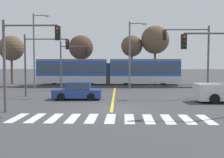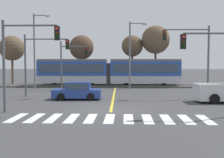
% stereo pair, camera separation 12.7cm
% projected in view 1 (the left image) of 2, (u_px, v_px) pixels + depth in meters
% --- Properties ---
extents(ground_plane, '(200.00, 200.00, 0.00)m').
position_uv_depth(ground_plane, '(112.00, 109.00, 19.39)').
color(ground_plane, '#3D3D3F').
extents(track_bed, '(120.00, 4.00, 0.18)m').
position_uv_depth(track_bed, '(115.00, 86.00, 37.07)').
color(track_bed, '#4C4742').
rests_on(track_bed, ground).
extents(rail_near, '(120.00, 0.08, 0.10)m').
position_uv_depth(rail_near, '(115.00, 85.00, 36.34)').
color(rail_near, '#939399').
rests_on(rail_near, track_bed).
extents(rail_far, '(120.00, 0.08, 0.10)m').
position_uv_depth(rail_far, '(115.00, 84.00, 37.78)').
color(rail_far, '#939399').
rests_on(rail_far, track_bed).
extents(light_rail_tram, '(18.50, 2.64, 3.43)m').
position_uv_depth(light_rail_tram, '(108.00, 71.00, 36.96)').
color(light_rail_tram, '#B7BAC1').
rests_on(light_rail_tram, track_bed).
extents(crosswalk_stripe_0, '(0.61, 2.81, 0.01)m').
position_uv_depth(crosswalk_stripe_0, '(17.00, 118.00, 16.49)').
color(crosswalk_stripe_0, silver).
rests_on(crosswalk_stripe_0, ground).
extents(crosswalk_stripe_1, '(0.61, 2.81, 0.01)m').
position_uv_depth(crosswalk_stripe_1, '(36.00, 118.00, 16.45)').
color(crosswalk_stripe_1, silver).
rests_on(crosswalk_stripe_1, ground).
extents(crosswalk_stripe_2, '(0.61, 2.81, 0.01)m').
position_uv_depth(crosswalk_stripe_2, '(54.00, 118.00, 16.40)').
color(crosswalk_stripe_2, silver).
rests_on(crosswalk_stripe_2, ground).
extents(crosswalk_stripe_3, '(0.61, 2.81, 0.01)m').
position_uv_depth(crosswalk_stripe_3, '(73.00, 118.00, 16.35)').
color(crosswalk_stripe_3, silver).
rests_on(crosswalk_stripe_3, ground).
extents(crosswalk_stripe_4, '(0.61, 2.81, 0.01)m').
position_uv_depth(crosswalk_stripe_4, '(92.00, 118.00, 16.31)').
color(crosswalk_stripe_4, silver).
rests_on(crosswalk_stripe_4, ground).
extents(crosswalk_stripe_5, '(0.61, 2.81, 0.01)m').
position_uv_depth(crosswalk_stripe_5, '(110.00, 119.00, 16.26)').
color(crosswalk_stripe_5, silver).
rests_on(crosswalk_stripe_5, ground).
extents(crosswalk_stripe_6, '(0.61, 2.81, 0.01)m').
position_uv_depth(crosswalk_stripe_6, '(129.00, 119.00, 16.22)').
color(crosswalk_stripe_6, silver).
rests_on(crosswalk_stripe_6, ground).
extents(crosswalk_stripe_7, '(0.61, 2.81, 0.01)m').
position_uv_depth(crosswalk_stripe_7, '(148.00, 119.00, 16.17)').
color(crosswalk_stripe_7, silver).
rests_on(crosswalk_stripe_7, ground).
extents(crosswalk_stripe_8, '(0.61, 2.81, 0.01)m').
position_uv_depth(crosswalk_stripe_8, '(168.00, 119.00, 16.13)').
color(crosswalk_stripe_8, silver).
rests_on(crosswalk_stripe_8, ground).
extents(crosswalk_stripe_9, '(0.61, 2.81, 0.01)m').
position_uv_depth(crosswalk_stripe_9, '(187.00, 119.00, 16.08)').
color(crosswalk_stripe_9, silver).
rests_on(crosswalk_stripe_9, ground).
extents(crosswalk_stripe_10, '(0.61, 2.81, 0.01)m').
position_uv_depth(crosswalk_stripe_10, '(206.00, 119.00, 16.04)').
color(crosswalk_stripe_10, silver).
rests_on(crosswalk_stripe_10, ground).
extents(lane_centre_line, '(0.20, 16.86, 0.01)m').
position_uv_depth(lane_centre_line, '(114.00, 96.00, 26.67)').
color(lane_centre_line, gold).
rests_on(lane_centre_line, ground).
extents(sedan_crossing, '(4.22, 1.95, 1.52)m').
position_uv_depth(sedan_crossing, '(77.00, 91.00, 24.48)').
color(sedan_crossing, '#284293').
rests_on(sedan_crossing, ground).
extents(traffic_light_mid_left, '(4.25, 0.38, 5.82)m').
position_uv_depth(traffic_light_mid_left, '(41.00, 55.00, 26.18)').
color(traffic_light_mid_left, '#515459').
rests_on(traffic_light_mid_left, ground).
extents(traffic_light_near_right, '(3.75, 0.38, 5.51)m').
position_uv_depth(traffic_light_near_right, '(220.00, 56.00, 17.03)').
color(traffic_light_near_right, '#515459').
rests_on(traffic_light_near_right, ground).
extents(traffic_light_mid_right, '(4.25, 0.38, 6.53)m').
position_uv_depth(traffic_light_mid_right, '(193.00, 50.00, 25.46)').
color(traffic_light_mid_right, '#515459').
rests_on(traffic_light_mid_right, ground).
extents(traffic_light_far_left, '(3.25, 0.38, 5.65)m').
position_uv_depth(traffic_light_far_left, '(70.00, 59.00, 32.71)').
color(traffic_light_far_left, '#515459').
rests_on(traffic_light_far_left, ground).
extents(traffic_light_near_left, '(3.75, 0.38, 5.98)m').
position_uv_depth(traffic_light_near_left, '(23.00, 51.00, 18.01)').
color(traffic_light_near_left, '#515459').
rests_on(traffic_light_near_left, ground).
extents(street_lamp_west, '(2.07, 0.28, 9.00)m').
position_uv_depth(street_lamp_west, '(35.00, 47.00, 33.64)').
color(street_lamp_west, slate).
rests_on(street_lamp_west, ground).
extents(street_lamp_centre, '(2.10, 0.28, 8.01)m').
position_uv_depth(street_lamp_centre, '(131.00, 51.00, 33.44)').
color(street_lamp_centre, slate).
rests_on(street_lamp_centre, ground).
extents(bare_tree_far_west, '(3.71, 3.71, 7.12)m').
position_uv_depth(bare_tree_far_west, '(11.00, 48.00, 41.55)').
color(bare_tree_far_west, brown).
rests_on(bare_tree_far_west, ground).
extents(bare_tree_west, '(3.72, 3.72, 7.28)m').
position_uv_depth(bare_tree_west, '(81.00, 48.00, 42.65)').
color(bare_tree_west, brown).
rests_on(bare_tree_west, ground).
extents(bare_tree_east, '(3.18, 3.18, 7.20)m').
position_uv_depth(bare_tree_east, '(132.00, 46.00, 41.84)').
color(bare_tree_east, brown).
rests_on(bare_tree_east, ground).
extents(bare_tree_far_east, '(4.14, 4.14, 8.56)m').
position_uv_depth(bare_tree_far_east, '(155.00, 40.00, 41.23)').
color(bare_tree_far_east, brown).
rests_on(bare_tree_far_east, ground).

